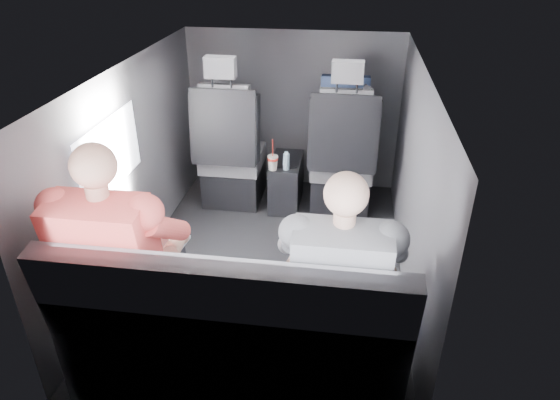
# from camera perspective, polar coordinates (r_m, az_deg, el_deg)

# --- Properties ---
(floor) EXTENTS (2.60, 2.60, 0.00)m
(floor) POSITION_cam_1_polar(r_m,az_deg,el_deg) (3.51, -1.19, -7.27)
(floor) COLOR black
(floor) RESTS_ON ground
(ceiling) EXTENTS (2.60, 2.60, 0.00)m
(ceiling) POSITION_cam_1_polar(r_m,az_deg,el_deg) (2.93, -1.46, 14.65)
(ceiling) COLOR #B2B2AD
(ceiling) RESTS_ON panel_back
(panel_left) EXTENTS (0.02, 2.60, 1.35)m
(panel_left) POSITION_cam_1_polar(r_m,az_deg,el_deg) (3.41, -16.42, 3.52)
(panel_left) COLOR #56565B
(panel_left) RESTS_ON floor
(panel_right) EXTENTS (0.02, 2.60, 1.35)m
(panel_right) POSITION_cam_1_polar(r_m,az_deg,el_deg) (3.15, 15.05, 1.59)
(panel_right) COLOR #56565B
(panel_right) RESTS_ON floor
(panel_front) EXTENTS (1.80, 0.02, 1.35)m
(panel_front) POSITION_cam_1_polar(r_m,az_deg,el_deg) (4.36, 1.49, 10.12)
(panel_front) COLOR #56565B
(panel_front) RESTS_ON floor
(panel_back) EXTENTS (1.80, 0.02, 1.35)m
(panel_back) POSITION_cam_1_polar(r_m,az_deg,el_deg) (2.10, -7.20, -12.91)
(panel_back) COLOR #56565B
(panel_back) RESTS_ON floor
(side_window) EXTENTS (0.02, 0.75, 0.42)m
(side_window) POSITION_cam_1_polar(r_m,az_deg,el_deg) (3.07, -18.79, 4.92)
(side_window) COLOR white
(side_window) RESTS_ON panel_left
(seatbelt) EXTENTS (0.35, 0.11, 0.59)m
(seatbelt) POSITION_cam_1_polar(r_m,az_deg,el_deg) (3.69, 7.36, 8.49)
(seatbelt) COLOR black
(seatbelt) RESTS_ON front_seat_right
(front_seat_left) EXTENTS (0.52, 0.58, 1.26)m
(front_seat_left) POSITION_cam_1_polar(r_m,az_deg,el_deg) (4.11, -5.59, 4.70)
(front_seat_left) COLOR black
(front_seat_left) RESTS_ON floor
(front_seat_right) EXTENTS (0.52, 0.58, 1.26)m
(front_seat_right) POSITION_cam_1_polar(r_m,az_deg,el_deg) (4.00, 7.08, 3.95)
(front_seat_right) COLOR black
(front_seat_right) RESTS_ON floor
(center_console) EXTENTS (0.24, 0.48, 0.41)m
(center_console) POSITION_cam_1_polar(r_m,az_deg,el_deg) (4.15, 0.72, 2.07)
(center_console) COLOR black
(center_console) RESTS_ON floor
(rear_bench) EXTENTS (1.60, 0.57, 0.92)m
(rear_bench) POSITION_cam_1_polar(r_m,az_deg,el_deg) (2.51, -5.27, -15.63)
(rear_bench) COLOR slate
(rear_bench) RESTS_ON floor
(soda_cup) EXTENTS (0.08, 0.08, 0.25)m
(soda_cup) POSITION_cam_1_polar(r_m,az_deg,el_deg) (3.88, -0.83, 4.36)
(soda_cup) COLOR white
(soda_cup) RESTS_ON center_console
(water_bottle) EXTENTS (0.05, 0.05, 0.15)m
(water_bottle) POSITION_cam_1_polar(r_m,az_deg,el_deg) (3.88, 0.72, 4.45)
(water_bottle) COLOR #9BBCD3
(water_bottle) RESTS_ON center_console
(laptop_white) EXTENTS (0.35, 0.34, 0.25)m
(laptop_white) POSITION_cam_1_polar(r_m,az_deg,el_deg) (2.67, -14.87, -4.74)
(laptop_white) COLOR silver
(laptop_white) RESTS_ON passenger_rear_left
(laptop_black) EXTENTS (0.34, 0.33, 0.22)m
(laptop_black) POSITION_cam_1_polar(r_m,az_deg,el_deg) (2.47, 6.29, -6.93)
(laptop_black) COLOR black
(laptop_black) RESTS_ON passenger_rear_right
(passenger_rear_left) EXTENTS (0.55, 0.66, 1.30)m
(passenger_rear_left) POSITION_cam_1_polar(r_m,az_deg,el_deg) (2.52, -17.44, -6.57)
(passenger_rear_left) COLOR #302F33
(passenger_rear_left) RESTS_ON rear_bench
(passenger_rear_right) EXTENTS (0.51, 0.63, 1.24)m
(passenger_rear_right) POSITION_cam_1_polar(r_m,az_deg,el_deg) (2.32, 6.84, -9.39)
(passenger_rear_right) COLOR navy
(passenger_rear_right) RESTS_ON rear_bench
(passenger_front_right) EXTENTS (0.38, 0.38, 0.74)m
(passenger_front_right) POSITION_cam_1_polar(r_m,az_deg,el_deg) (4.12, 7.30, 9.80)
(passenger_front_right) COLOR navy
(passenger_front_right) RESTS_ON front_seat_right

